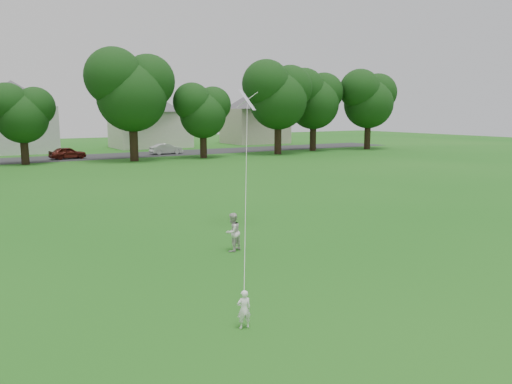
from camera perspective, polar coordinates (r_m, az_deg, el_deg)
ground at (r=13.32m, az=1.27°, el=-11.35°), size 160.00×160.00×0.00m
street at (r=53.07m, az=-24.50°, el=3.36°), size 90.00×7.00×0.01m
toddler at (r=11.11m, az=-1.38°, el=-13.25°), size 0.35×0.27×0.86m
older_boy at (r=16.83m, az=-2.70°, el=-4.61°), size 0.78×0.71×1.31m
kite at (r=15.24m, az=-1.14°, el=2.41°), size 3.09×4.71×10.72m
tree_row at (r=47.56m, az=-17.52°, el=10.87°), size 79.96×8.67×10.75m
house_row at (r=62.69m, az=-26.95°, el=8.28°), size 76.60×13.45×9.51m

